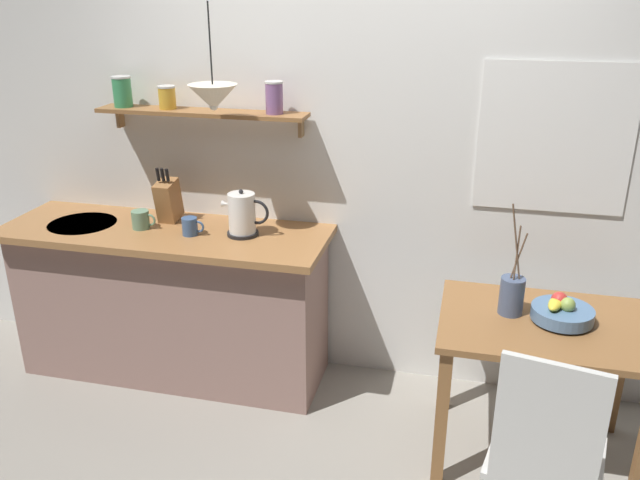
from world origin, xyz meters
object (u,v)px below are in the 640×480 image
object	(u,v)px
electric_kettle	(243,215)
coffee_mug_by_sink	(141,220)
fruit_bowl	(562,312)
pendant_lamp	(213,97)
knife_block	(168,200)
dining_table	(542,346)
dining_chair_near	(546,452)
twig_vase	(512,295)
coffee_mug_spare	(190,226)

from	to	relation	value
electric_kettle	coffee_mug_by_sink	world-z (taller)	electric_kettle
fruit_bowl	pendant_lamp	world-z (taller)	pendant_lamp
knife_block	fruit_bowl	bearing A→B (deg)	-10.54
dining_table	fruit_bowl	world-z (taller)	fruit_bowl
electric_kettle	knife_block	world-z (taller)	knife_block
knife_block	dining_chair_near	bearing A→B (deg)	-27.95
dining_chair_near	twig_vase	bearing A→B (deg)	100.67
fruit_bowl	knife_block	world-z (taller)	knife_block
dining_chair_near	coffee_mug_spare	distance (m)	2.06
fruit_bowl	electric_kettle	xyz separation A→B (m)	(-1.62, 0.28, 0.23)
coffee_mug_by_sink	pendant_lamp	world-z (taller)	pendant_lamp
knife_block	pendant_lamp	world-z (taller)	pendant_lamp
dining_chair_near	knife_block	bearing A→B (deg)	152.05
coffee_mug_by_sink	coffee_mug_spare	xyz separation A→B (m)	(0.31, -0.03, -0.00)
dining_table	coffee_mug_by_sink	size ratio (longest dim) A/B	6.83
electric_kettle	coffee_mug_spare	size ratio (longest dim) A/B	2.09
dining_table	coffee_mug_by_sink	xyz separation A→B (m)	(-2.13, 0.27, 0.35)
electric_kettle	knife_block	bearing A→B (deg)	167.28
dining_chair_near	coffee_mug_by_sink	distance (m)	2.34
coffee_mug_spare	pendant_lamp	size ratio (longest dim) A/B	0.24
dining_chair_near	fruit_bowl	world-z (taller)	dining_chair_near
electric_kettle	dining_chair_near	bearing A→B (deg)	-32.09
pendant_lamp	fruit_bowl	bearing A→B (deg)	-7.21
dining_chair_near	twig_vase	xyz separation A→B (m)	(-0.13, 0.70, 0.30)
coffee_mug_spare	electric_kettle	bearing A→B (deg)	13.20
knife_block	pendant_lamp	size ratio (longest dim) A/B	0.63
pendant_lamp	twig_vase	bearing A→B (deg)	-7.19
dining_table	knife_block	distance (m)	2.12
fruit_bowl	twig_vase	distance (m)	0.23
dining_table	pendant_lamp	distance (m)	1.97
electric_kettle	twig_vase	bearing A→B (deg)	-10.29
coffee_mug_by_sink	twig_vase	bearing A→B (deg)	-6.29
fruit_bowl	pendant_lamp	xyz separation A→B (m)	(-1.72, 0.22, 0.86)
coffee_mug_spare	pendant_lamp	xyz separation A→B (m)	(0.18, 0.00, 0.69)
knife_block	electric_kettle	bearing A→B (deg)	-12.72
knife_block	coffee_mug_spare	distance (m)	0.28
dining_chair_near	electric_kettle	world-z (taller)	electric_kettle
knife_block	coffee_mug_spare	bearing A→B (deg)	-40.10
coffee_mug_by_sink	coffee_mug_spare	size ratio (longest dim) A/B	1.11
knife_block	pendant_lamp	bearing A→B (deg)	-24.43
dining_chair_near	dining_table	bearing A→B (deg)	87.87
dining_chair_near	coffee_mug_by_sink	world-z (taller)	coffee_mug_by_sink
electric_kettle	pendant_lamp	distance (m)	0.64
coffee_mug_by_sink	pendant_lamp	xyz separation A→B (m)	(0.48, -0.03, 0.69)
dining_table	knife_block	xyz separation A→B (m)	(-2.04, 0.41, 0.42)
fruit_bowl	dining_chair_near	bearing A→B (deg)	-97.56
fruit_bowl	pendant_lamp	distance (m)	1.93
twig_vase	knife_block	distance (m)	1.92
electric_kettle	pendant_lamp	world-z (taller)	pendant_lamp
dining_table	knife_block	size ratio (longest dim) A/B	2.93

